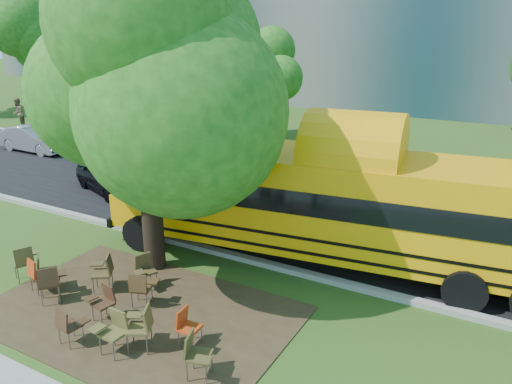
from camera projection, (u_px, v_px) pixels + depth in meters
The scene contains 28 objects.
ground at pixel (121, 293), 12.28m from camera, with size 160.00×160.00×0.00m, color #2C4A17.
dirt_patch at pixel (138, 313), 11.40m from camera, with size 7.00×4.50×0.03m, color #382819.
asphalt_road at pixel (258, 206), 18.06m from camera, with size 80.00×8.00×0.04m, color black.
kerb_near at pixel (193, 245), 14.74m from camera, with size 80.00×0.25×0.14m, color gray.
kerb_far at pixel (304, 176), 21.44m from camera, with size 80.00×0.25×0.14m, color gray.
bg_tree_0 at pixel (119, 57), 27.10m from camera, with size 5.20×5.20×7.18m.
bg_tree_1 at pixel (48, 38), 32.19m from camera, with size 6.00×6.00×8.40m.
bg_tree_2 at pixel (258, 65), 26.47m from camera, with size 4.80×4.80×6.62m.
main_tree at pixel (142, 70), 11.91m from camera, with size 7.20×7.20×8.86m.
school_bus at pixel (346, 204), 13.18m from camera, with size 12.74×4.24×3.06m.
chair_0 at pixel (38, 272), 12.11m from camera, with size 0.70×0.54×0.91m.
chair_1 at pixel (45, 269), 12.23m from camera, with size 0.82×0.65×0.96m.
chair_2 at pixel (50, 280), 11.65m from camera, with size 0.66×0.84×0.97m.
chair_3 at pixel (104, 299), 10.99m from camera, with size 0.63×0.50×0.86m.
chair_4 at pixel (68, 324), 10.12m from camera, with size 0.59×0.50×0.84m.
chair_5 at pixel (113, 328), 9.88m from camera, with size 0.61×0.54×0.93m.
chair_6 at pixel (142, 324), 9.97m from camera, with size 0.79×0.66×0.97m.
chair_7 at pixel (196, 352), 9.15m from camera, with size 0.70×0.64×0.94m.
chair_8 at pixel (24, 259), 12.70m from camera, with size 0.62×0.79×0.96m.
chair_9 at pixel (104, 269), 12.18m from camera, with size 0.82×0.65×0.97m.
chair_10 at pixel (144, 268), 12.36m from camera, with size 0.56×0.72×0.89m.
chair_11 at pixel (141, 286), 11.48m from camera, with size 0.62×0.69×0.91m.
chair_12 at pixel (187, 325), 10.07m from camera, with size 0.54×0.56×0.86m.
black_car at pixel (110, 176), 19.46m from camera, with size 1.49×3.71×1.27m, color black.
bg_car_silver at pixel (35, 139), 25.56m from camera, with size 1.44×4.12×1.36m, color gray.
bg_car_red at pixel (165, 146), 23.93m from camera, with size 2.30×4.99×1.39m, color #5E1610.
pedestrian_a at pixel (103, 121), 29.27m from camera, with size 0.62×0.41×1.71m, color navy.
pedestrian_b at pixel (18, 113), 31.55m from camera, with size 0.89×0.70×1.84m, color #80614C.
Camera 1 is at (8.19, -7.83, 6.31)m, focal length 35.00 mm.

